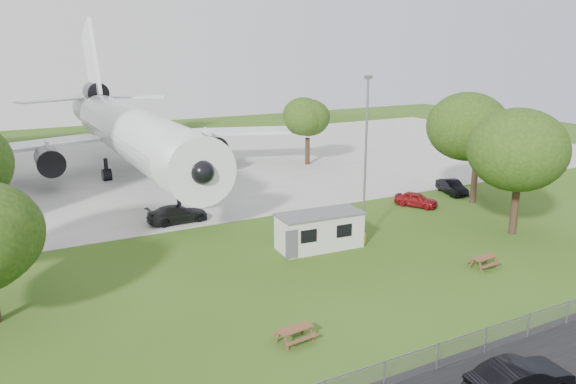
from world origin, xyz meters
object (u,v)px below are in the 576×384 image
site_cabin (320,230)px  picnic_east (483,268)px  airliner (128,129)px  car_centre_sedan (520,380)px  picnic_west (295,342)px

site_cabin → picnic_east: site_cabin is taller
airliner → car_centre_sedan: size_ratio=10.13×
picnic_east → car_centre_sedan: size_ratio=0.38×
airliner → picnic_west: (-1.48, -40.21, -5.27)m
picnic_west → car_centre_sedan: bearing=-59.0°
airliner → picnic_east: 40.69m
airliner → site_cabin: (6.52, -29.46, -3.96)m
site_cabin → picnic_west: site_cabin is taller
airliner → picnic_east: bearing=-69.6°
site_cabin → car_centre_sedan: size_ratio=1.45×
airliner → car_centre_sedan: 48.92m
site_cabin → picnic_west: 13.47m
picnic_east → car_centre_sedan: bearing=-135.6°
airliner → picnic_west: airliner is taller
picnic_west → car_centre_sedan: 10.29m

